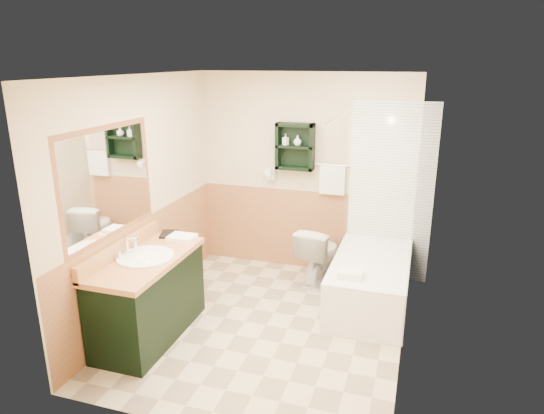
% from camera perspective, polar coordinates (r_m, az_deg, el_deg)
% --- Properties ---
extents(floor, '(3.00, 3.00, 0.00)m').
position_cam_1_polar(floor, '(4.96, -0.68, -13.71)').
color(floor, beige).
rests_on(floor, ground).
extents(back_wall, '(2.60, 0.04, 2.40)m').
position_cam_1_polar(back_wall, '(5.88, 3.90, 3.88)').
color(back_wall, '#FFF4C7').
rests_on(back_wall, ground).
extents(left_wall, '(0.04, 3.00, 2.40)m').
position_cam_1_polar(left_wall, '(5.02, -15.20, 1.00)').
color(left_wall, '#FFF4C7').
rests_on(left_wall, ground).
extents(right_wall, '(0.04, 3.00, 2.40)m').
position_cam_1_polar(right_wall, '(4.26, 16.38, -1.96)').
color(right_wall, '#FFF4C7').
rests_on(right_wall, ground).
extents(ceiling, '(2.60, 3.00, 0.04)m').
position_cam_1_polar(ceiling, '(4.26, -0.80, 15.47)').
color(ceiling, white).
rests_on(ceiling, back_wall).
extents(wainscot_left, '(2.98, 2.98, 1.00)m').
position_cam_1_polar(wainscot_left, '(5.23, -14.28, -6.41)').
color(wainscot_left, tan).
rests_on(wainscot_left, left_wall).
extents(wainscot_back, '(2.58, 2.58, 1.00)m').
position_cam_1_polar(wainscot_back, '(6.05, 3.69, -2.66)').
color(wainscot_back, tan).
rests_on(wainscot_back, back_wall).
extents(mirror_frame, '(1.30, 1.30, 1.00)m').
position_cam_1_polar(mirror_frame, '(4.48, -18.68, 2.76)').
color(mirror_frame, '#955530').
rests_on(mirror_frame, left_wall).
extents(mirror_glass, '(1.20, 1.20, 0.90)m').
position_cam_1_polar(mirror_glass, '(4.48, -18.62, 2.75)').
color(mirror_glass, white).
rests_on(mirror_glass, left_wall).
extents(tile_right, '(1.50, 1.50, 2.10)m').
position_cam_1_polar(tile_right, '(5.02, 16.05, -0.85)').
color(tile_right, white).
rests_on(tile_right, right_wall).
extents(tile_back, '(0.95, 0.95, 2.10)m').
position_cam_1_polar(tile_back, '(5.73, 13.77, 1.52)').
color(tile_back, white).
rests_on(tile_back, back_wall).
extents(tile_accent, '(1.50, 1.50, 0.10)m').
position_cam_1_polar(tile_accent, '(4.84, 16.76, 8.78)').
color(tile_accent, '#134533').
rests_on(tile_accent, right_wall).
extents(wall_shelf, '(0.45, 0.15, 0.55)m').
position_cam_1_polar(wall_shelf, '(5.72, 2.72, 7.12)').
color(wall_shelf, black).
rests_on(wall_shelf, back_wall).
extents(hair_dryer, '(0.10, 0.24, 0.18)m').
position_cam_1_polar(hair_dryer, '(5.90, -0.09, 3.97)').
color(hair_dryer, silver).
rests_on(hair_dryer, back_wall).
extents(towel_bar, '(0.40, 0.06, 0.40)m').
position_cam_1_polar(towel_bar, '(5.71, 7.19, 4.93)').
color(towel_bar, white).
rests_on(towel_bar, back_wall).
extents(curtain_rod, '(0.03, 1.60, 0.03)m').
position_cam_1_polar(curtain_rod, '(4.89, 8.05, 10.59)').
color(curtain_rod, silver).
rests_on(curtain_rod, back_wall).
extents(shower_curtain, '(1.05, 1.05, 1.70)m').
position_cam_1_polar(shower_curtain, '(5.23, 7.99, 1.49)').
color(shower_curtain, beige).
rests_on(shower_curtain, curtain_rod).
extents(vanity, '(0.59, 1.26, 0.80)m').
position_cam_1_polar(vanity, '(4.75, -14.31, -10.23)').
color(vanity, black).
rests_on(vanity, ground).
extents(bathtub, '(0.78, 1.50, 0.52)m').
position_cam_1_polar(bathtub, '(5.34, 11.51, -8.57)').
color(bathtub, white).
rests_on(bathtub, ground).
extents(toilet, '(0.51, 0.75, 0.68)m').
position_cam_1_polar(toilet, '(5.73, 5.59, -5.56)').
color(toilet, white).
rests_on(toilet, ground).
extents(counter_towel, '(0.26, 0.20, 0.04)m').
position_cam_1_polar(counter_towel, '(4.95, -10.54, -3.52)').
color(counter_towel, white).
rests_on(counter_towel, vanity).
extents(vanity_book, '(0.17, 0.08, 0.23)m').
position_cam_1_polar(vanity_book, '(5.07, -13.06, -2.03)').
color(vanity_book, black).
rests_on(vanity_book, vanity).
extents(tub_towel, '(0.23, 0.19, 0.07)m').
position_cam_1_polar(tub_towel, '(4.77, 9.23, -7.76)').
color(tub_towel, white).
rests_on(tub_towel, bathtub).
extents(soap_bottle_a, '(0.10, 0.14, 0.06)m').
position_cam_1_polar(soap_bottle_a, '(5.74, 1.61, 7.61)').
color(soap_bottle_a, white).
rests_on(soap_bottle_a, wall_shelf).
extents(soap_bottle_b, '(0.13, 0.15, 0.09)m').
position_cam_1_polar(soap_bottle_b, '(5.70, 3.03, 7.70)').
color(soap_bottle_b, white).
rests_on(soap_bottle_b, wall_shelf).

